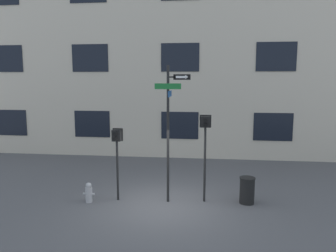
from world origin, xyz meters
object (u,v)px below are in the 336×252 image
pedestrian_signal_right (205,135)px  trash_bin (247,190)px  pedestrian_signal_left (117,145)px  street_sign_pole (170,123)px  fire_hydrant (89,193)px

pedestrian_signal_right → trash_bin: bearing=-0.0°
pedestrian_signal_left → street_sign_pole: bearing=1.8°
fire_hydrant → trash_bin: (5.38, 0.54, 0.12)m
pedestrian_signal_left → trash_bin: pedestrian_signal_left is taller
street_sign_pole → pedestrian_signal_left: 1.97m
pedestrian_signal_right → pedestrian_signal_left: bearing=-175.8°
pedestrian_signal_right → trash_bin: (1.44, -0.00, -1.89)m
street_sign_pole → pedestrian_signal_right: street_sign_pole is taller
fire_hydrant → pedestrian_signal_left: bearing=19.0°
street_sign_pole → pedestrian_signal_right: size_ratio=1.55×
pedestrian_signal_right → fire_hydrant: pedestrian_signal_right is taller
pedestrian_signal_left → trash_bin: bearing=2.8°
pedestrian_signal_left → pedestrian_signal_right: size_ratio=0.84×
trash_bin → pedestrian_signal_right: bearing=180.0°
street_sign_pole → pedestrian_signal_left: bearing=-178.2°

